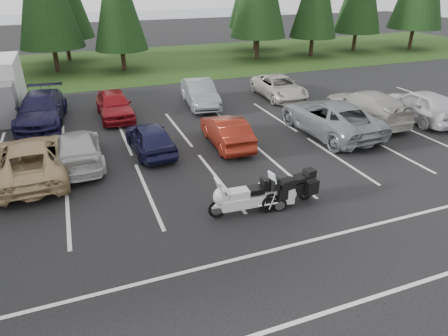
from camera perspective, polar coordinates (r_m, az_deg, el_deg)
ground at (r=14.07m, az=-1.19°, el=-3.92°), size 120.00×120.00×0.00m
grass_strip at (r=36.40m, az=-14.58°, el=14.09°), size 80.00×16.00×0.01m
lake_water at (r=67.34m, az=-14.81°, el=19.22°), size 70.00×50.00×0.02m
stall_markings at (r=15.74m, az=-3.67°, el=-0.50°), size 32.00×16.00×0.01m
car_near_2 at (r=16.69m, az=-25.88°, el=1.13°), size 2.61×5.33×1.46m
car_near_3 at (r=17.16m, az=-20.22°, el=2.61°), size 1.91×4.60×1.33m
car_near_4 at (r=17.52m, az=-10.52°, el=4.28°), size 1.79×3.96×1.32m
car_near_5 at (r=17.96m, az=0.36°, el=5.28°), size 1.60×4.08×1.32m
car_near_6 at (r=19.99m, az=14.89°, el=7.04°), size 2.91×5.94×1.63m
car_near_7 at (r=22.37m, az=19.60°, el=8.36°), size 2.39×5.55×1.59m
car_near_8 at (r=23.59m, az=26.33°, el=8.08°), size 2.19×4.90×1.64m
car_far_1 at (r=22.69m, az=-24.67°, el=7.65°), size 2.69×5.51×1.54m
car_far_2 at (r=22.37m, az=-15.40°, el=8.72°), size 1.75×4.24×1.44m
car_far_3 at (r=23.72m, az=-3.45°, el=10.60°), size 1.97×4.58×1.47m
car_far_4 at (r=25.59m, az=7.88°, el=11.38°), size 2.38×4.83×1.32m
touring_motorcycle at (r=12.72m, az=2.63°, el=-3.83°), size 2.54×0.90×1.39m
cargo_trailer at (r=13.47m, az=7.45°, el=-3.87°), size 1.68×1.13×0.71m
adventure_motorcycle at (r=13.27m, az=9.36°, el=-2.60°), size 2.54×1.25×1.48m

